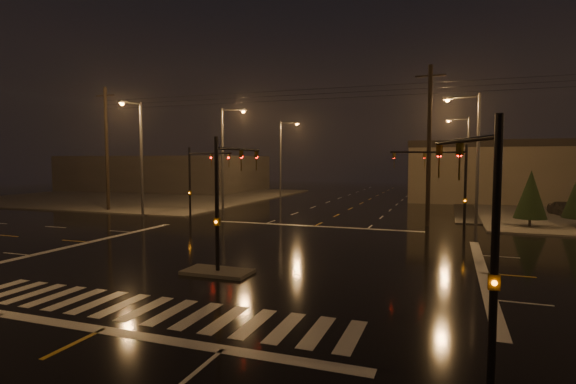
{
  "coord_description": "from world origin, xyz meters",
  "views": [
    {
      "loc": [
        9.52,
        -21.24,
        5.0
      ],
      "look_at": [
        0.07,
        4.93,
        3.0
      ],
      "focal_mm": 28.0,
      "sensor_mm": 36.0,
      "label": 1
    }
  ],
  "objects": [
    {
      "name": "streetlight_5",
      "position": [
        -16.0,
        11.18,
        5.8
      ],
      "size": [
        0.32,
        2.77,
        10.0
      ],
      "color": "#38383A",
      "rests_on": "ground"
    },
    {
      "name": "streetlight_4",
      "position": [
        11.18,
        36.0,
        5.8
      ],
      "size": [
        2.77,
        0.32,
        10.0
      ],
      "color": "#38383A",
      "rests_on": "ground"
    },
    {
      "name": "conifer_0",
      "position": [
        15.13,
        15.61,
        2.47
      ],
      "size": [
        2.27,
        2.27,
        4.25
      ],
      "color": "black",
      "rests_on": "ground"
    },
    {
      "name": "commercial_block",
      "position": [
        -35.0,
        42.0,
        2.8
      ],
      "size": [
        30.0,
        18.0,
        5.6
      ],
      "primitive_type": "cube",
      "color": "#3A3633",
      "rests_on": "ground"
    },
    {
      "name": "signal_mast_ne",
      "position": [
        9.5,
        10.14,
        3.79
      ],
      "size": [
        4.84,
        1.86,
        6.0
      ],
      "color": "black",
      "rests_on": "ground"
    },
    {
      "name": "crosswalk",
      "position": [
        0.0,
        -9.0,
        0.01
      ],
      "size": [
        15.0,
        2.6,
        0.01
      ],
      "primitive_type": "cube",
      "color": "beige",
      "rests_on": "ground"
    },
    {
      "name": "signal_mast_median",
      "position": [
        0.0,
        -3.07,
        3.75
      ],
      "size": [
        0.25,
        4.59,
        6.0
      ],
      "color": "black",
      "rests_on": "ground"
    },
    {
      "name": "streetlight_1",
      "position": [
        -11.18,
        18.0,
        5.8
      ],
      "size": [
        2.77,
        0.32,
        10.0
      ],
      "color": "#38383A",
      "rests_on": "ground"
    },
    {
      "name": "streetlight_3",
      "position": [
        11.18,
        16.0,
        5.8
      ],
      "size": [
        2.77,
        0.32,
        10.0
      ],
      "color": "#38383A",
      "rests_on": "ground"
    },
    {
      "name": "ground",
      "position": [
        0.0,
        0.0,
        0.0
      ],
      "size": [
        140.0,
        140.0,
        0.0
      ],
      "primitive_type": "plane",
      "color": "black",
      "rests_on": "ground"
    },
    {
      "name": "signal_mast_se",
      "position": [
        10.23,
        -9.75,
        3.71
      ],
      "size": [
        1.55,
        3.87,
        6.0
      ],
      "color": "black",
      "rests_on": "ground"
    },
    {
      "name": "median_island",
      "position": [
        0.0,
        -4.0,
        0.07
      ],
      "size": [
        3.0,
        1.6,
        0.15
      ],
      "primitive_type": "cube",
      "color": "#4D4A45",
      "rests_on": "ground"
    },
    {
      "name": "signal_mast_nw",
      "position": [
        -9.5,
        10.14,
        3.79
      ],
      "size": [
        4.84,
        1.86,
        6.0
      ],
      "color": "black",
      "rests_on": "ground"
    },
    {
      "name": "stop_bar_far",
      "position": [
        0.0,
        11.0,
        0.01
      ],
      "size": [
        16.0,
        0.5,
        0.01
      ],
      "primitive_type": "cube",
      "color": "beige",
      "rests_on": "ground"
    },
    {
      "name": "sidewalk_nw",
      "position": [
        -30.0,
        30.0,
        0.06
      ],
      "size": [
        36.0,
        36.0,
        0.12
      ],
      "primitive_type": "cube",
      "color": "#4D4A45",
      "rests_on": "ground"
    },
    {
      "name": "utility_pole_1",
      "position": [
        8.0,
        14.0,
        6.13
      ],
      "size": [
        2.2,
        0.32,
        12.0
      ],
      "color": "black",
      "rests_on": "ground"
    },
    {
      "name": "streetlight_2",
      "position": [
        -11.18,
        34.0,
        5.8
      ],
      "size": [
        2.77,
        0.32,
        10.0
      ],
      "color": "#38383A",
      "rests_on": "ground"
    },
    {
      "name": "utility_pole_0",
      "position": [
        -22.0,
        14.0,
        6.13
      ],
      "size": [
        2.2,
        0.32,
        12.0
      ],
      "color": "black",
      "rests_on": "ground"
    },
    {
      "name": "car_parked",
      "position": [
        19.15,
        24.14,
        0.68
      ],
      "size": [
        2.48,
        4.27,
        1.37
      ],
      "primitive_type": "imported",
      "rotation": [
        0.0,
        0.0,
        0.23
      ],
      "color": "black",
      "rests_on": "ground"
    },
    {
      "name": "stop_bar_near",
      "position": [
        0.0,
        -11.0,
        0.01
      ],
      "size": [
        16.0,
        0.5,
        0.01
      ],
      "primitive_type": "cube",
      "color": "beige",
      "rests_on": "ground"
    }
  ]
}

